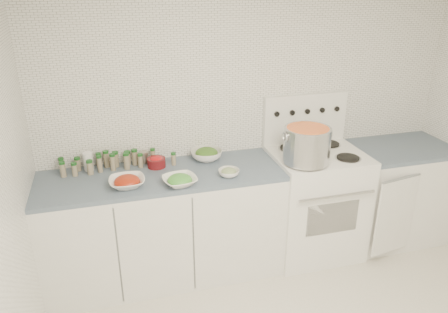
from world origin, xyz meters
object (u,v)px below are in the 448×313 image
bowl_tomato (127,182)px  stove (314,199)px  stock_pot (307,144)px  bowl_snowpea (180,180)px

bowl_tomato → stove: bearing=4.8°
stove → bowl_tomato: stove is taller
stock_pot → bowl_tomato: stock_pot is taller
stove → bowl_snowpea: bearing=-170.2°
bowl_snowpea → stock_pot: bearing=2.7°
bowl_tomato → stock_pot: bearing=-1.1°
stove → bowl_snowpea: 1.29m
stock_pot → bowl_snowpea: (-1.01, -0.05, -0.16)m
stove → bowl_tomato: bearing=-175.2°
bowl_snowpea → stove: bearing=9.8°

